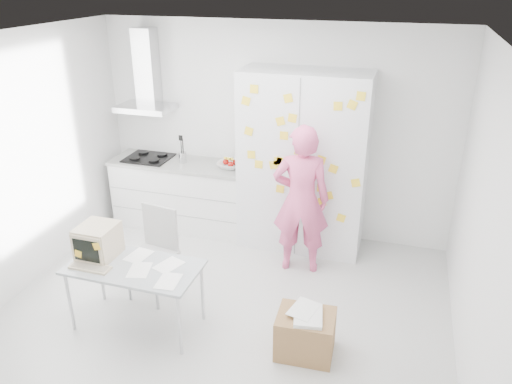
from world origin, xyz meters
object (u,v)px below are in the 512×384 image
(chair, at_px, (155,247))
(cardboard_box, at_px, (305,333))
(desk, at_px, (111,252))
(person, at_px, (301,200))

(chair, distance_m, cardboard_box, 1.82)
(desk, height_order, chair, desk)
(chair, bearing_deg, cardboard_box, -6.02)
(desk, bearing_deg, cardboard_box, 1.83)
(person, xyz_separation_m, desk, (-1.54, -1.44, -0.11))
(person, relative_size, cardboard_box, 3.29)
(chair, height_order, cardboard_box, chair)
(person, relative_size, desk, 1.38)
(desk, xyz_separation_m, cardboard_box, (1.90, 0.05, -0.55))
(person, xyz_separation_m, cardboard_box, (0.37, -1.40, -0.66))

